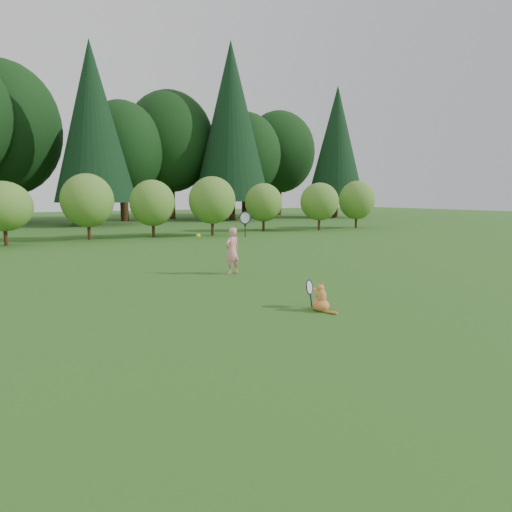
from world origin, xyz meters
TOP-DOWN VIEW (x-y plane):
  - ground at (0.00, 0.00)m, footprint 100.00×100.00m
  - shrub_row at (0.00, 13.00)m, footprint 28.00×3.00m
  - woodland_backdrop at (0.00, 23.00)m, footprint 48.00×10.00m
  - child at (0.59, 2.65)m, footprint 0.67×0.44m
  - cat at (0.35, -1.15)m, footprint 0.36×0.63m
  - tennis_ball at (-0.94, 1.07)m, footprint 0.08×0.08m

SIDE VIEW (x-z plane):
  - ground at x=0.00m, z-range 0.00..0.00m
  - cat at x=0.35m, z-range -0.08..0.56m
  - child at x=0.59m, z-range -0.26..1.46m
  - tennis_ball at x=-0.94m, z-range 1.11..1.19m
  - shrub_row at x=0.00m, z-range 0.00..2.80m
  - woodland_backdrop at x=0.00m, z-range 0.00..15.00m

